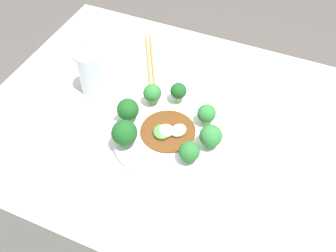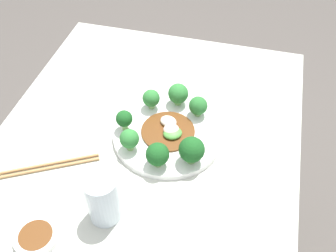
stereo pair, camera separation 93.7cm
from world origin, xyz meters
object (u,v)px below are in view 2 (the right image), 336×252
object	(u,v)px
broccoli_east	(158,155)
broccoli_west	(178,94)
sauce_dish	(36,237)
drinking_glass	(103,198)
broccoli_southwest	(151,98)
stirfry_center	(170,130)
chopsticks	(50,166)
broccoli_northwest	(198,106)
broccoli_southeast	(129,139)
broccoli_northeast	(192,150)
broccoli_south	(124,119)
plate	(168,134)

from	to	relation	value
broccoli_east	broccoli_west	bearing A→B (deg)	-179.41
sauce_dish	drinking_glass	bearing A→B (deg)	127.39
broccoli_southwest	drinking_glass	world-z (taller)	drinking_glass
stirfry_center	drinking_glass	world-z (taller)	drinking_glass
broccoli_east	drinking_glass	xyz separation A→B (m)	(0.14, -0.07, 0.01)
broccoli_southwest	chopsticks	xyz separation A→B (m)	(0.23, -0.17, -0.04)
broccoli_northwest	broccoli_southwest	distance (m)	0.12
broccoli_southeast	broccoli_northeast	bearing A→B (deg)	89.72
chopsticks	sauce_dish	distance (m)	0.18
broccoli_east	chopsticks	world-z (taller)	broccoli_east
broccoli_south	chopsticks	size ratio (longest dim) A/B	0.27
broccoli_northwest	broccoli_south	bearing A→B (deg)	-60.23
plate	broccoli_northeast	bearing A→B (deg)	44.46
broccoli_south	broccoli_west	world-z (taller)	broccoli_west
broccoli_southwest	drinking_glass	bearing A→B (deg)	-1.53
broccoli_east	broccoli_southwest	size ratio (longest dim) A/B	1.14
broccoli_southeast	broccoli_west	size ratio (longest dim) A/B	0.95
drinking_glass	sauce_dish	world-z (taller)	drinking_glass
broccoli_east	stirfry_center	world-z (taller)	broccoli_east
stirfry_center	broccoli_northeast	bearing A→B (deg)	42.47
broccoli_south	broccoli_east	bearing A→B (deg)	51.05
broccoli_west	broccoli_northwest	bearing A→B (deg)	63.61
broccoli_east	broccoli_northeast	distance (m)	0.07
broccoli_northeast	broccoli_southeast	xyz separation A→B (m)	(-0.00, -0.14, -0.01)
plate	broccoli_south	bearing A→B (deg)	-80.76
broccoli_southwest	chopsticks	world-z (taller)	broccoli_southwest
broccoli_northeast	chopsticks	size ratio (longest dim) A/B	0.33
broccoli_south	broccoli_northeast	bearing A→B (deg)	71.98
broccoli_southeast	chopsticks	xyz separation A→B (m)	(0.08, -0.16, -0.04)
broccoli_west	chopsticks	world-z (taller)	broccoli_west
broccoli_south	chopsticks	distance (m)	0.20
broccoli_west	chopsticks	bearing A→B (deg)	-42.18
broccoli_southwest	stirfry_center	bearing A→B (deg)	43.00
broccoli_southeast	drinking_glass	size ratio (longest dim) A/B	0.49
broccoli_northeast	drinking_glass	world-z (taller)	drinking_glass
broccoli_southeast	broccoli_west	bearing A→B (deg)	157.88
broccoli_west	plate	bearing A→B (deg)	-0.12
broccoli_south	chopsticks	bearing A→B (deg)	-43.45
broccoli_west	drinking_glass	world-z (taller)	drinking_glass
broccoli_south	sauce_dish	size ratio (longest dim) A/B	0.63
broccoli_northeast	broccoli_west	distance (m)	0.19
broccoli_west	stirfry_center	size ratio (longest dim) A/B	0.46
drinking_glass	broccoli_west	bearing A→B (deg)	168.46
chopsticks	broccoli_southeast	bearing A→B (deg)	117.23
broccoli_west	drinking_glass	size ratio (longest dim) A/B	0.51
broccoli_northwest	chopsticks	size ratio (longest dim) A/B	0.26
plate	broccoli_west	bearing A→B (deg)	179.88
plate	broccoli_northeast	distance (m)	0.11
broccoli_south	drinking_glass	size ratio (longest dim) A/B	0.48
broccoli_east	broccoli_southwest	bearing A→B (deg)	-159.68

